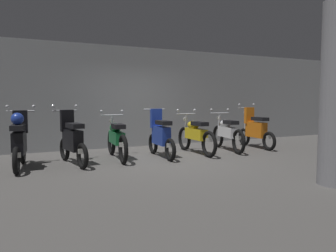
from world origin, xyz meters
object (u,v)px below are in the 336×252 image
object	(u,v)px
motorbike_slot_1	(72,140)
motorbike_slot_0	(19,141)
motorbike_slot_2	(117,138)
motorbike_slot_3	(161,136)
motorbike_slot_5	(227,133)
motorbike_slot_6	(255,130)
motorbike_slot_4	(195,135)

from	to	relation	value
motorbike_slot_1	motorbike_slot_0	bearing A→B (deg)	179.62
motorbike_slot_2	motorbike_slot_3	distance (m)	1.07
motorbike_slot_2	motorbike_slot_3	world-z (taller)	motorbike_slot_3
motorbike_slot_0	motorbike_slot_5	distance (m)	5.23
motorbike_slot_0	motorbike_slot_1	xyz separation A→B (m)	(1.04, -0.01, -0.04)
motorbike_slot_5	motorbike_slot_1	bearing A→B (deg)	-177.73
motorbike_slot_1	motorbike_slot_6	world-z (taller)	same
motorbike_slot_3	motorbike_slot_4	xyz separation A→B (m)	(1.04, 0.10, -0.03)
motorbike_slot_1	motorbike_slot_3	size ratio (longest dim) A/B	0.99
motorbike_slot_1	motorbike_slot_5	xyz separation A→B (m)	(4.19, 0.17, -0.04)
motorbike_slot_4	motorbike_slot_6	size ratio (longest dim) A/B	1.16
motorbike_slot_2	motorbike_slot_1	bearing A→B (deg)	-168.68
motorbike_slot_3	motorbike_slot_6	xyz separation A→B (m)	(3.13, 0.23, 0.00)
motorbike_slot_4	motorbike_slot_6	xyz separation A→B (m)	(2.09, 0.13, 0.04)
motorbike_slot_0	motorbike_slot_6	bearing A→B (deg)	2.10
motorbike_slot_0	motorbike_slot_6	world-z (taller)	same
motorbike_slot_0	motorbike_slot_3	world-z (taller)	motorbike_slot_0
motorbike_slot_6	motorbike_slot_2	bearing A→B (deg)	-179.65
motorbike_slot_4	motorbike_slot_2	bearing A→B (deg)	177.09
motorbike_slot_1	motorbike_slot_3	world-z (taller)	motorbike_slot_1
motorbike_slot_0	motorbike_slot_5	bearing A→B (deg)	1.75
motorbike_slot_2	motorbike_slot_6	bearing A→B (deg)	0.35
motorbike_slot_2	motorbike_slot_6	xyz separation A→B (m)	(4.18, 0.03, 0.04)
motorbike_slot_0	motorbike_slot_6	xyz separation A→B (m)	(6.27, 0.23, -0.04)
motorbike_slot_0	motorbike_slot_4	world-z (taller)	motorbike_slot_0
motorbike_slot_2	motorbike_slot_6	distance (m)	4.18
motorbike_slot_1	motorbike_slot_5	size ratio (longest dim) A/B	0.86
motorbike_slot_0	motorbike_slot_2	size ratio (longest dim) A/B	0.86
motorbike_slot_2	motorbike_slot_5	size ratio (longest dim) A/B	1.01
motorbike_slot_4	motorbike_slot_1	bearing A→B (deg)	-178.09
motorbike_slot_3	motorbike_slot_4	world-z (taller)	motorbike_slot_3
motorbike_slot_3	motorbike_slot_0	bearing A→B (deg)	179.94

